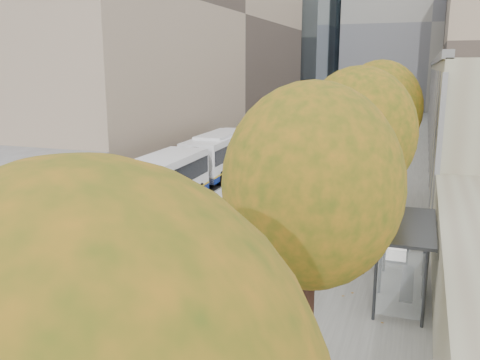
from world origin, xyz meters
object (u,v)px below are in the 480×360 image
at_px(cyclist, 129,354).
at_px(distant_car, 292,133).
at_px(bus_far, 201,162).
at_px(bus_shelter, 410,237).

xyz_separation_m(cyclist, distant_car, (-7.08, 44.20, -0.17)).
xyz_separation_m(bus_far, distant_car, (0.06, 23.95, -0.88)).
bearing_deg(bus_far, distant_car, 87.14).
bearing_deg(bus_shelter, bus_far, 135.63).
bearing_deg(distant_car, bus_far, -94.26).
relative_size(bus_shelter, cyclist, 1.94).
bearing_deg(cyclist, bus_shelter, 50.22).
distance_m(bus_shelter, cyclist, 9.60).
bearing_deg(bus_far, bus_shelter, -47.09).
bearing_deg(bus_shelter, distant_car, 109.70).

